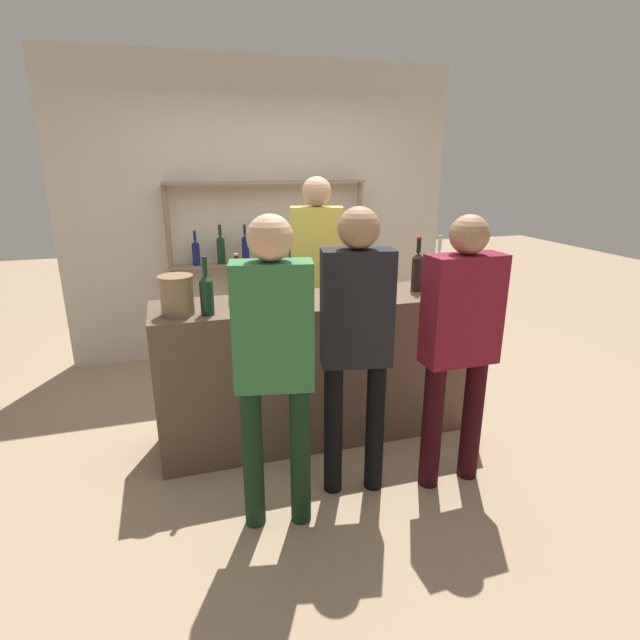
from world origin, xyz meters
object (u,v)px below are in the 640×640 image
at_px(customer_right, 460,334).
at_px(customer_left, 274,352).
at_px(counter_bottle_2, 207,293).
at_px(customer_center, 356,331).
at_px(ice_bucket, 177,295).
at_px(counter_bottle_3, 417,270).
at_px(server_behind_counter, 317,266).
at_px(counter_bottle_0, 438,268).
at_px(counter_bottle_1, 237,282).

xyz_separation_m(customer_right, customer_left, (-1.09, -0.06, 0.04)).
height_order(counter_bottle_2, customer_center, customer_center).
xyz_separation_m(ice_bucket, customer_right, (1.51, -0.69, -0.17)).
bearing_deg(customer_left, counter_bottle_2, 31.44).
bearing_deg(counter_bottle_3, counter_bottle_2, -174.10).
bearing_deg(server_behind_counter, customer_center, 8.36).
relative_size(counter_bottle_0, customer_center, 0.23).
relative_size(counter_bottle_1, server_behind_counter, 0.17).
bearing_deg(ice_bucket, counter_bottle_2, -19.84).
relative_size(counter_bottle_1, counter_bottle_3, 0.81).
bearing_deg(counter_bottle_3, customer_left, -145.23).
bearing_deg(customer_center, counter_bottle_1, 43.81).
bearing_deg(server_behind_counter, ice_bucket, -35.90).
distance_m(ice_bucket, customer_center, 1.10).
bearing_deg(server_behind_counter, counter_bottle_2, -29.38).
height_order(customer_center, customer_right, customer_center).
distance_m(counter_bottle_3, customer_right, 0.81).
relative_size(ice_bucket, customer_center, 0.14).
xyz_separation_m(counter_bottle_3, customer_right, (-0.12, -0.78, -0.20)).
xyz_separation_m(counter_bottle_0, counter_bottle_2, (-1.64, -0.18, -0.01)).
bearing_deg(customer_left, counter_bottle_0, -46.93).
distance_m(customer_right, server_behind_counter, 1.60).
height_order(ice_bucket, customer_right, customer_right).
distance_m(counter_bottle_1, customer_left, 0.98).
distance_m(counter_bottle_3, customer_left, 1.48).
bearing_deg(customer_left, counter_bottle_1, 13.07).
distance_m(counter_bottle_0, customer_right, 0.88).
distance_m(counter_bottle_1, customer_right, 1.45).
relative_size(counter_bottle_3, server_behind_counter, 0.22).
xyz_separation_m(counter_bottle_3, customer_center, (-0.71, -0.68, -0.15)).
bearing_deg(customer_right, counter_bottle_1, 49.99).
distance_m(customer_center, server_behind_counter, 1.48).
xyz_separation_m(counter_bottle_3, server_behind_counter, (-0.50, 0.78, -0.09)).
distance_m(customer_right, customer_left, 1.09).
bearing_deg(counter_bottle_3, counter_bottle_0, 9.42).
relative_size(customer_center, customer_left, 1.00).
bearing_deg(counter_bottle_3, customer_center, -136.25).
distance_m(counter_bottle_3, server_behind_counter, 0.93).
relative_size(counter_bottle_1, customer_left, 0.19).
distance_m(counter_bottle_0, counter_bottle_2, 1.65).
height_order(counter_bottle_1, counter_bottle_3, counter_bottle_3).
bearing_deg(customer_center, customer_left, 118.20).
bearing_deg(counter_bottle_2, ice_bucket, 160.16).
bearing_deg(customer_right, customer_center, 79.98).
distance_m(counter_bottle_0, ice_bucket, 1.82).
bearing_deg(customer_left, server_behind_counter, -12.51).
relative_size(counter_bottle_1, customer_center, 0.18).
xyz_separation_m(counter_bottle_0, customer_center, (-0.89, -0.71, -0.15)).
xyz_separation_m(counter_bottle_2, ice_bucket, (-0.17, 0.06, -0.01)).
relative_size(counter_bottle_3, customer_center, 0.23).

